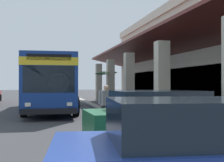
{
  "coord_description": "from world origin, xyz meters",
  "views": [
    {
      "loc": [
        14.48,
        -0.43,
        1.68
      ],
      "look_at": [
        -1.61,
        3.3,
        1.8
      ],
      "focal_mm": 46.96,
      "sensor_mm": 36.0,
      "label": 1
    }
  ],
  "objects_px": {
    "transit_bus": "(52,80)",
    "potted_palm": "(107,97)",
    "pedestrian": "(106,103)",
    "parked_sedan_green": "(163,116)",
    "parked_sedan_blue": "(215,153)"
  },
  "relations": [
    {
      "from": "transit_bus",
      "to": "pedestrian",
      "type": "xyz_separation_m",
      "value": [
        7.23,
        1.94,
        -0.96
      ]
    },
    {
      "from": "pedestrian",
      "to": "potted_palm",
      "type": "xyz_separation_m",
      "value": [
        -10.89,
        2.39,
        -0.26
      ]
    },
    {
      "from": "parked_sedan_blue",
      "to": "parked_sedan_green",
      "type": "height_order",
      "value": "same"
    },
    {
      "from": "transit_bus",
      "to": "pedestrian",
      "type": "height_order",
      "value": "transit_bus"
    },
    {
      "from": "parked_sedan_green",
      "to": "potted_palm",
      "type": "xyz_separation_m",
      "value": [
        -14.67,
        1.55,
        -0.12
      ]
    },
    {
      "from": "potted_palm",
      "to": "parked_sedan_green",
      "type": "bearing_deg",
      "value": -6.04
    },
    {
      "from": "pedestrian",
      "to": "potted_palm",
      "type": "distance_m",
      "value": 11.15
    },
    {
      "from": "parked_sedan_green",
      "to": "pedestrian",
      "type": "height_order",
      "value": "pedestrian"
    },
    {
      "from": "transit_bus",
      "to": "potted_palm",
      "type": "bearing_deg",
      "value": 130.14
    },
    {
      "from": "parked_sedan_blue",
      "to": "parked_sedan_green",
      "type": "bearing_deg",
      "value": 166.1
    },
    {
      "from": "parked_sedan_blue",
      "to": "parked_sedan_green",
      "type": "relative_size",
      "value": 1.03
    },
    {
      "from": "transit_bus",
      "to": "parked_sedan_blue",
      "type": "relative_size",
      "value": 2.48
    },
    {
      "from": "pedestrian",
      "to": "transit_bus",
      "type": "bearing_deg",
      "value": -164.95
    },
    {
      "from": "transit_bus",
      "to": "parked_sedan_green",
      "type": "xyz_separation_m",
      "value": [
        11.01,
        2.78,
        -1.1
      ]
    },
    {
      "from": "transit_bus",
      "to": "potted_palm",
      "type": "height_order",
      "value": "transit_bus"
    }
  ]
}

